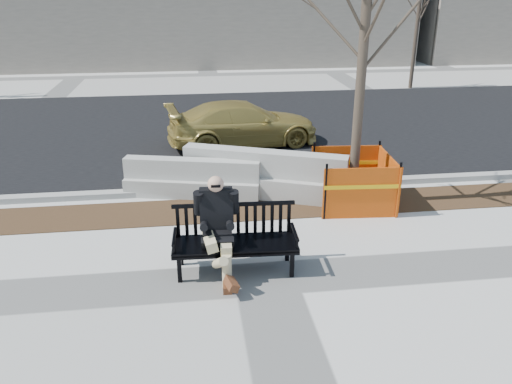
# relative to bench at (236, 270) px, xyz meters

# --- Properties ---
(ground) EXTENTS (120.00, 120.00, 0.00)m
(ground) POSITION_rel_bench_xyz_m (0.43, -0.29, 0.00)
(ground) COLOR beige
(ground) RESTS_ON ground
(mulch_strip) EXTENTS (40.00, 1.20, 0.02)m
(mulch_strip) POSITION_rel_bench_xyz_m (0.43, 2.31, 0.00)
(mulch_strip) COLOR #47301C
(mulch_strip) RESTS_ON ground
(asphalt_street) EXTENTS (60.00, 10.40, 0.01)m
(asphalt_street) POSITION_rel_bench_xyz_m (0.43, 8.51, 0.00)
(asphalt_street) COLOR black
(asphalt_street) RESTS_ON ground
(curb) EXTENTS (60.00, 0.25, 0.12)m
(curb) POSITION_rel_bench_xyz_m (0.43, 3.26, 0.06)
(curb) COLOR #9E9B93
(curb) RESTS_ON ground
(bench) EXTENTS (1.96, 0.78, 1.03)m
(bench) POSITION_rel_bench_xyz_m (0.00, 0.00, 0.00)
(bench) COLOR black
(bench) RESTS_ON ground
(seated_man) EXTENTS (0.70, 1.12, 1.53)m
(seated_man) POSITION_rel_bench_xyz_m (-0.26, 0.06, 0.00)
(seated_man) COLOR black
(seated_man) RESTS_ON ground
(tree_fence) EXTENTS (2.35, 2.35, 5.48)m
(tree_fence) POSITION_rel_bench_xyz_m (2.57, 2.28, 0.00)
(tree_fence) COLOR #F2510F
(tree_fence) RESTS_ON ground
(sedan) EXTENTS (4.28, 2.24, 1.18)m
(sedan) POSITION_rel_bench_xyz_m (0.84, 6.61, 0.00)
(sedan) COLOR #A58D3E
(sedan) RESTS_ON ground
(jersey_barrier_left) EXTENTS (2.86, 1.23, 0.81)m
(jersey_barrier_left) POSITION_rel_bench_xyz_m (-0.60, 3.14, 0.00)
(jersey_barrier_left) COLOR #ADABA2
(jersey_barrier_left) RESTS_ON ground
(jersey_barrier_right) EXTENTS (3.41, 1.92, 0.98)m
(jersey_barrier_right) POSITION_rel_bench_xyz_m (0.88, 2.97, 0.00)
(jersey_barrier_right) COLOR #AAA89F
(jersey_barrier_right) RESTS_ON ground
(far_tree_right) EXTENTS (2.04, 2.04, 4.79)m
(far_tree_right) POSITION_rel_bench_xyz_m (8.74, 13.87, 0.00)
(far_tree_right) COLOR #403429
(far_tree_right) RESTS_ON ground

